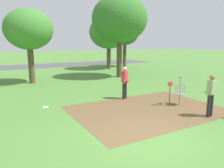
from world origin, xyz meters
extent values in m
plane|color=#518438|center=(0.00, 0.00, 0.00)|extent=(160.00, 160.00, 0.00)
cube|color=brown|center=(1.95, 2.30, 0.00)|extent=(6.51, 4.71, 0.01)
cylinder|color=#9E9EA3|center=(3.74, 2.15, 0.68)|extent=(0.05, 0.05, 1.35)
cylinder|color=#9E9EA3|center=(3.74, 2.15, 1.37)|extent=(0.24, 0.24, 0.04)
torus|color=#9E9EA3|center=(3.74, 2.15, 0.95)|extent=(0.58, 0.58, 0.02)
torus|color=#9E9EA3|center=(3.74, 2.15, 0.55)|extent=(0.55, 0.55, 0.03)
cylinder|color=#9E9EA3|center=(3.74, 2.15, 0.53)|extent=(0.48, 0.48, 0.02)
cylinder|color=gray|center=(3.98, 2.15, 0.75)|extent=(0.01, 0.01, 0.40)
cylinder|color=gray|center=(3.93, 2.29, 0.75)|extent=(0.01, 0.01, 0.40)
cylinder|color=gray|center=(3.81, 2.37, 0.75)|extent=(0.01, 0.01, 0.40)
cylinder|color=gray|center=(3.66, 2.37, 0.75)|extent=(0.01, 0.01, 0.40)
cylinder|color=gray|center=(3.55, 2.29, 0.75)|extent=(0.01, 0.01, 0.40)
cylinder|color=gray|center=(3.50, 2.15, 0.75)|extent=(0.01, 0.01, 0.40)
cylinder|color=gray|center=(3.55, 2.01, 0.75)|extent=(0.01, 0.01, 0.40)
cylinder|color=gray|center=(3.66, 1.92, 0.75)|extent=(0.01, 0.01, 0.40)
cylinder|color=gray|center=(3.81, 1.92, 0.75)|extent=(0.01, 0.01, 0.40)
cylinder|color=gray|center=(3.93, 2.01, 0.75)|extent=(0.01, 0.01, 0.40)
cylinder|color=#4C3823|center=(3.19, 2.25, 0.55)|extent=(0.04, 0.04, 1.10)
cube|color=red|center=(3.19, 2.25, 1.05)|extent=(0.28, 0.03, 0.20)
cylinder|color=#232328|center=(3.41, 0.33, 0.46)|extent=(0.14, 0.14, 0.92)
cylinder|color=#232328|center=(3.62, 0.38, 0.46)|extent=(0.14, 0.14, 0.92)
cube|color=#93A875|center=(3.52, 0.36, 1.20)|extent=(0.40, 0.29, 0.56)
sphere|color=#9E7051|center=(3.52, 0.36, 1.60)|extent=(0.22, 0.22, 0.22)
cylinder|color=#93A875|center=(3.33, 0.34, 1.12)|extent=(0.12, 0.18, 0.55)
cylinder|color=#93A875|center=(3.70, 0.41, 1.12)|extent=(0.12, 0.18, 0.55)
cylinder|color=green|center=(3.48, 0.53, 0.97)|extent=(0.22, 0.22, 0.02)
cylinder|color=#232328|center=(2.18, 4.47, 0.46)|extent=(0.14, 0.14, 0.92)
cylinder|color=#232328|center=(1.99, 4.36, 0.46)|extent=(0.14, 0.14, 0.92)
cube|color=#D1383D|center=(2.09, 4.42, 1.20)|extent=(0.42, 0.37, 0.56)
sphere|color=beige|center=(2.09, 4.42, 1.60)|extent=(0.22, 0.22, 0.22)
cylinder|color=#D1383D|center=(2.26, 4.50, 1.12)|extent=(0.16, 0.19, 0.55)
cylinder|color=#D1383D|center=(1.93, 4.30, 1.12)|extent=(0.16, 0.19, 0.55)
cylinder|color=red|center=(2.18, 4.26, 0.97)|extent=(0.22, 0.22, 0.02)
cylinder|color=red|center=(5.02, 1.62, 0.01)|extent=(0.23, 0.23, 0.02)
cylinder|color=white|center=(-1.93, 4.87, 0.01)|extent=(0.25, 0.25, 0.02)
cylinder|color=brown|center=(-1.36, 11.63, 1.30)|extent=(0.42, 0.42, 2.60)
ellipsoid|color=#428433|center=(-1.36, 11.63, 3.88)|extent=(3.41, 3.41, 2.90)
cylinder|color=brown|center=(10.78, 17.86, 1.42)|extent=(0.42, 0.42, 2.83)
ellipsoid|color=#2D6623|center=(10.78, 17.86, 4.10)|extent=(3.38, 3.38, 2.87)
cylinder|color=brown|center=(7.89, 16.71, 1.25)|extent=(0.45, 0.45, 2.50)
ellipsoid|color=#428433|center=(7.89, 16.71, 4.13)|extent=(4.35, 4.35, 3.70)
cylinder|color=brown|center=(5.76, 10.95, 1.58)|extent=(0.47, 0.47, 3.16)
ellipsoid|color=#38752D|center=(5.76, 10.95, 4.90)|extent=(4.63, 4.63, 3.94)
cube|color=#4C4C51|center=(0.00, 24.06, 0.00)|extent=(36.00, 6.00, 0.01)
camera|label=1|loc=(-3.97, -4.89, 2.90)|focal=34.47mm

